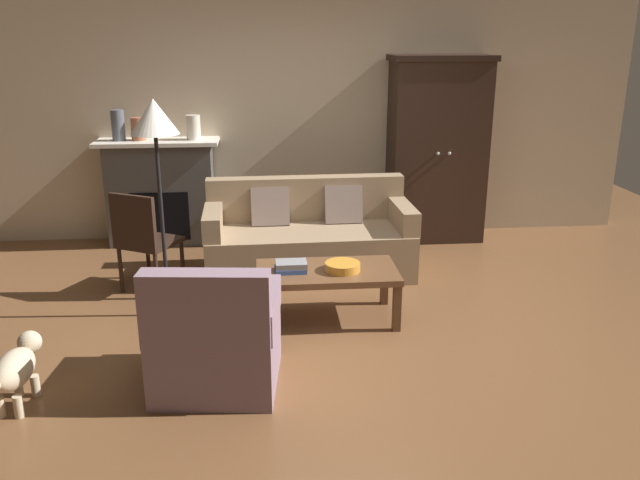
{
  "coord_description": "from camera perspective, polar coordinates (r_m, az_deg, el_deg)",
  "views": [
    {
      "loc": [
        -0.47,
        -4.58,
        2.19
      ],
      "look_at": [
        -0.01,
        0.52,
        0.55
      ],
      "focal_mm": 36.55,
      "sensor_mm": 36.0,
      "label": 1
    }
  ],
  "objects": [
    {
      "name": "floor_lamp",
      "position": [
        5.03,
        -14.24,
        9.3
      ],
      "size": [
        0.36,
        0.36,
        1.72
      ],
      "color": "black",
      "rests_on": "ground"
    },
    {
      "name": "back_wall",
      "position": [
        7.19,
        -1.39,
        11.46
      ],
      "size": [
        7.2,
        0.1,
        2.8
      ],
      "primitive_type": "cube",
      "color": "beige",
      "rests_on": "ground"
    },
    {
      "name": "armchair_near_left",
      "position": [
        4.23,
        -9.11,
        -8.75
      ],
      "size": [
        0.85,
        0.84,
        0.88
      ],
      "color": "gray",
      "rests_on": "ground"
    },
    {
      "name": "side_chair_wooden",
      "position": [
        5.81,
        -15.24,
        0.34
      ],
      "size": [
        0.6,
        0.6,
        0.9
      ],
      "color": "black",
      "rests_on": "ground"
    },
    {
      "name": "fruit_bowl",
      "position": [
        5.05,
        1.99,
        -2.35
      ],
      "size": [
        0.27,
        0.27,
        0.07
      ],
      "primitive_type": "cylinder",
      "color": "orange",
      "rests_on": "coffee_table"
    },
    {
      "name": "coffee_table",
      "position": [
        5.1,
        0.6,
        -3.16
      ],
      "size": [
        1.1,
        0.6,
        0.42
      ],
      "color": "brown",
      "rests_on": "ground"
    },
    {
      "name": "mantel_vase_cream",
      "position": [
        6.96,
        -11.03,
        9.66
      ],
      "size": [
        0.15,
        0.15,
        0.25
      ],
      "primitive_type": "cylinder",
      "color": "beige",
      "rests_on": "fireplace"
    },
    {
      "name": "mantel_vase_terracotta",
      "position": [
        7.04,
        -15.63,
        9.35
      ],
      "size": [
        0.15,
        0.15,
        0.23
      ],
      "primitive_type": "cylinder",
      "color": "#A86042",
      "rests_on": "fireplace"
    },
    {
      "name": "ground_plane",
      "position": [
        5.09,
        0.64,
        -7.67
      ],
      "size": [
        9.6,
        9.6,
        0.0
      ],
      "primitive_type": "plane",
      "color": "brown"
    },
    {
      "name": "dog",
      "position": [
        4.43,
        -25.04,
        -10.08
      ],
      "size": [
        0.24,
        0.57,
        0.39
      ],
      "color": "beige",
      "rests_on": "ground"
    },
    {
      "name": "couch",
      "position": [
        6.15,
        -1.01,
        0.06
      ],
      "size": [
        1.94,
        0.89,
        0.86
      ],
      "color": "#937A5B",
      "rests_on": "ground"
    },
    {
      "name": "armoire",
      "position": [
        7.15,
        10.18,
        7.81
      ],
      "size": [
        1.06,
        0.57,
        1.97
      ],
      "color": "black",
      "rests_on": "ground"
    },
    {
      "name": "book_stack",
      "position": [
        5.03,
        -2.57,
        -2.34
      ],
      "size": [
        0.25,
        0.18,
        0.08
      ],
      "color": "#38569E",
      "rests_on": "coffee_table"
    },
    {
      "name": "fireplace",
      "position": [
        7.15,
        -13.74,
        4.15
      ],
      "size": [
        1.26,
        0.48,
        1.12
      ],
      "color": "#4C4947",
      "rests_on": "ground"
    },
    {
      "name": "mantel_vase_slate",
      "position": [
        7.07,
        -17.27,
        9.57
      ],
      "size": [
        0.14,
        0.14,
        0.31
      ],
      "primitive_type": "cylinder",
      "color": "#565B66",
      "rests_on": "fireplace"
    }
  ]
}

